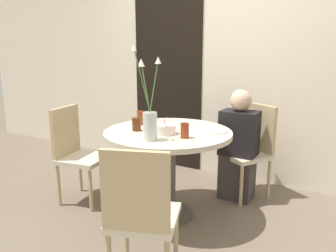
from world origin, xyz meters
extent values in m
plane|color=#6B5B4C|center=(0.00, 0.00, 0.00)|extent=(16.00, 16.00, 0.00)
cube|color=beige|center=(0.00, 1.19, 1.30)|extent=(8.00, 0.05, 2.60)
cube|color=black|center=(-0.68, 1.16, 1.02)|extent=(0.90, 0.01, 2.05)
cylinder|color=beige|center=(0.00, 0.00, 0.74)|extent=(1.06, 1.06, 0.04)
cylinder|color=#4C4742|center=(0.00, 0.00, 0.38)|extent=(0.13, 0.13, 0.69)
cylinder|color=#4C4742|center=(0.00, 0.00, 0.01)|extent=(0.42, 0.42, 0.03)
cube|color=beige|center=(0.44, 0.71, 0.42)|extent=(0.55, 0.55, 0.04)
cube|color=tan|center=(0.54, 0.87, 0.67)|extent=(0.34, 0.23, 0.46)
cylinder|color=tan|center=(0.21, 0.66, 0.20)|extent=(0.03, 0.03, 0.40)
cylinder|color=tan|center=(0.50, 0.48, 0.20)|extent=(0.03, 0.03, 0.40)
cylinder|color=tan|center=(0.39, 0.95, 0.20)|extent=(0.03, 0.03, 0.40)
cylinder|color=tan|center=(0.68, 0.77, 0.20)|extent=(0.03, 0.03, 0.40)
cube|color=beige|center=(-0.82, -0.15, 0.42)|extent=(0.47, 0.47, 0.04)
cube|color=tan|center=(-1.00, -0.19, 0.67)|extent=(0.11, 0.38, 0.46)
cylinder|color=tan|center=(-0.63, -0.29, 0.20)|extent=(0.03, 0.03, 0.40)
cylinder|color=tan|center=(-0.69, 0.04, 0.20)|extent=(0.03, 0.03, 0.40)
cylinder|color=tan|center=(-0.96, -0.35, 0.20)|extent=(0.03, 0.03, 0.40)
cylinder|color=tan|center=(-1.02, -0.02, 0.20)|extent=(0.03, 0.03, 0.40)
cube|color=beige|center=(0.29, -0.79, 0.42)|extent=(0.51, 0.51, 0.04)
cube|color=tan|center=(0.35, -0.96, 0.67)|extent=(0.37, 0.17, 0.46)
cylinder|color=tan|center=(0.39, -0.57, 0.20)|extent=(0.03, 0.03, 0.40)
cylinder|color=tan|center=(0.07, -0.69, 0.20)|extent=(0.03, 0.03, 0.40)
cylinder|color=white|center=(0.03, -0.10, 0.80)|extent=(0.18, 0.18, 0.08)
cylinder|color=#E54C4C|center=(0.03, -0.10, 0.86)|extent=(0.01, 0.01, 0.04)
cylinder|color=silver|center=(0.03, -0.32, 0.87)|extent=(0.10, 0.10, 0.21)
cylinder|color=#4C7538|center=(-0.03, -0.28, 1.15)|extent=(0.13, 0.08, 0.35)
cone|color=silver|center=(-0.09, -0.25, 1.32)|extent=(0.05, 0.05, 0.06)
cylinder|color=#4C7538|center=(-0.01, -0.35, 1.20)|extent=(0.09, 0.08, 0.46)
cone|color=silver|center=(-0.05, -0.39, 1.43)|extent=(0.04, 0.04, 0.04)
cylinder|color=#4C7538|center=(0.05, -0.28, 1.16)|extent=(0.04, 0.08, 0.37)
cone|color=silver|center=(0.06, -0.25, 1.34)|extent=(0.05, 0.05, 0.05)
cylinder|color=silver|center=(0.35, 0.17, 0.77)|extent=(0.21, 0.21, 0.01)
cylinder|color=#51280F|center=(-0.23, -0.13, 0.82)|extent=(0.07, 0.07, 0.11)
cylinder|color=maroon|center=(-0.33, 0.07, 0.82)|extent=(0.06, 0.06, 0.12)
cylinder|color=maroon|center=(0.22, -0.13, 0.82)|extent=(0.06, 0.06, 0.11)
cube|color=#383333|center=(0.40, 0.64, 0.22)|extent=(0.31, 0.24, 0.44)
cube|color=black|center=(0.40, 0.64, 0.65)|extent=(0.34, 0.24, 0.42)
sphere|color=#D1A889|center=(0.40, 0.64, 0.96)|extent=(0.20, 0.20, 0.20)
camera|label=1|loc=(1.33, -2.27, 1.41)|focal=35.00mm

